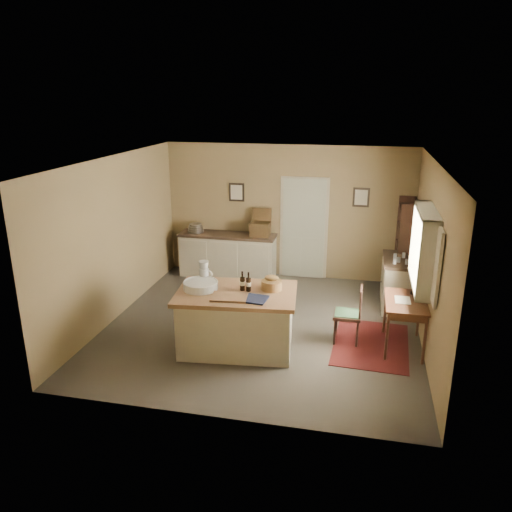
{
  "coord_description": "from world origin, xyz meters",
  "views": [
    {
      "loc": [
        1.48,
        -7.3,
        3.65
      ],
      "look_at": [
        -0.14,
        0.16,
        1.15
      ],
      "focal_mm": 35.0,
      "sensor_mm": 36.0,
      "label": 1
    }
  ],
  "objects": [
    {
      "name": "rug",
      "position": [
        1.75,
        -0.27,
        0.0
      ],
      "size": [
        1.18,
        1.65,
        0.01
      ],
      "primitive_type": "cube",
      "rotation": [
        0.0,
        0.0,
        -0.05
      ],
      "color": "#48110F",
      "rests_on": "ground"
    },
    {
      "name": "wall_front",
      "position": [
        0.0,
        -2.5,
        1.35
      ],
      "size": [
        5.0,
        0.1,
        2.7
      ],
      "primitive_type": "cube",
      "color": "#8C744D",
      "rests_on": "ground"
    },
    {
      "name": "writing_desk",
      "position": [
        2.2,
        -0.27,
        0.67
      ],
      "size": [
        0.59,
        0.97,
        0.82
      ],
      "color": "#3C1F13",
      "rests_on": "ground"
    },
    {
      "name": "ceiling",
      "position": [
        0.0,
        0.0,
        2.7
      ],
      "size": [
        5.0,
        5.0,
        0.0
      ],
      "primitive_type": "plane",
      "color": "silver",
      "rests_on": "wall_back"
    },
    {
      "name": "window",
      "position": [
        2.42,
        -0.2,
        1.55
      ],
      "size": [
        0.25,
        1.99,
        1.12
      ],
      "color": "#B7AD94",
      "rests_on": "ground"
    },
    {
      "name": "wall_right",
      "position": [
        2.5,
        0.0,
        1.35
      ],
      "size": [
        0.1,
        5.0,
        2.7
      ],
      "primitive_type": "cube",
      "color": "#8C744D",
      "rests_on": "ground"
    },
    {
      "name": "right_cabinet",
      "position": [
        2.2,
        1.28,
        0.46
      ],
      "size": [
        0.58,
        1.04,
        0.99
      ],
      "color": "#B7AD94",
      "rests_on": "ground"
    },
    {
      "name": "wall_back",
      "position": [
        0.0,
        2.5,
        1.35
      ],
      "size": [
        5.0,
        0.1,
        2.7
      ],
      "primitive_type": "cube",
      "color": "#8C744D",
      "rests_on": "ground"
    },
    {
      "name": "work_island",
      "position": [
        -0.23,
        -0.81,
        0.48
      ],
      "size": [
        1.84,
        1.3,
        1.2
      ],
      "rotation": [
        0.0,
        0.0,
        0.1
      ],
      "color": "#B7AD94",
      "rests_on": "ground"
    },
    {
      "name": "door",
      "position": [
        0.35,
        2.47,
        1.05
      ],
      "size": [
        0.97,
        0.06,
        2.11
      ],
      "primitive_type": "cube",
      "color": "#B8BA9F",
      "rests_on": "ground"
    },
    {
      "name": "framed_prints",
      "position": [
        0.2,
        2.48,
        1.72
      ],
      "size": [
        2.82,
        0.02,
        0.38
      ],
      "color": "black",
      "rests_on": "ground"
    },
    {
      "name": "sideboard",
      "position": [
        -1.17,
        2.2,
        0.48
      ],
      "size": [
        1.99,
        0.57,
        1.18
      ],
      "color": "#B7AD94",
      "rests_on": "ground"
    },
    {
      "name": "wall_left",
      "position": [
        -2.5,
        0.0,
        1.35
      ],
      "size": [
        0.1,
        5.0,
        2.7
      ],
      "primitive_type": "cube",
      "color": "#8C744D",
      "rests_on": "ground"
    },
    {
      "name": "ground",
      "position": [
        0.0,
        0.0,
        0.0
      ],
      "size": [
        5.0,
        5.0,
        0.0
      ],
      "primitive_type": "plane",
      "color": "#4F483D",
      "rests_on": "ground"
    },
    {
      "name": "shelving_unit",
      "position": [
        2.35,
        2.0,
        0.9
      ],
      "size": [
        0.31,
        0.81,
        1.8
      ],
      "color": "#301C15",
      "rests_on": "ground"
    },
    {
      "name": "desk_chair",
      "position": [
        1.37,
        -0.24,
        0.44
      ],
      "size": [
        0.41,
        0.41,
        0.88
      ],
      "primitive_type": null,
      "rotation": [
        0.0,
        0.0,
        -0.01
      ],
      "color": "#301C15",
      "rests_on": "ground"
    }
  ]
}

